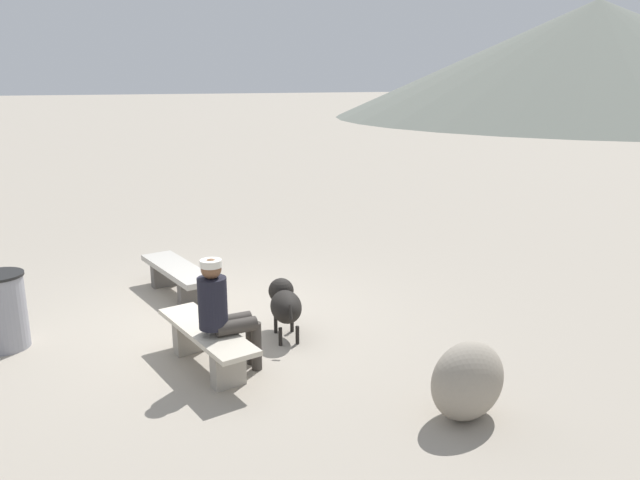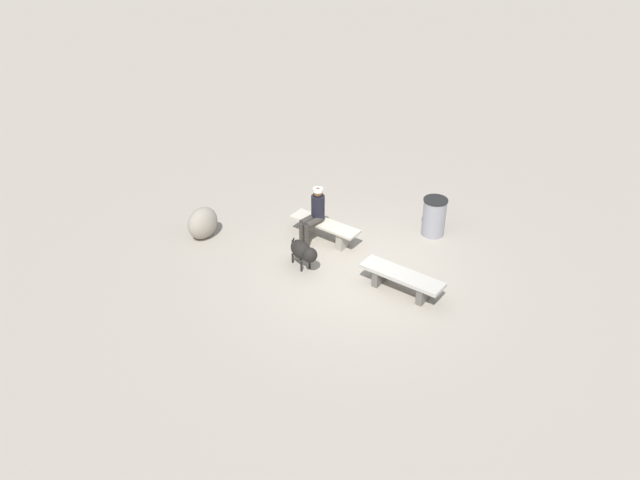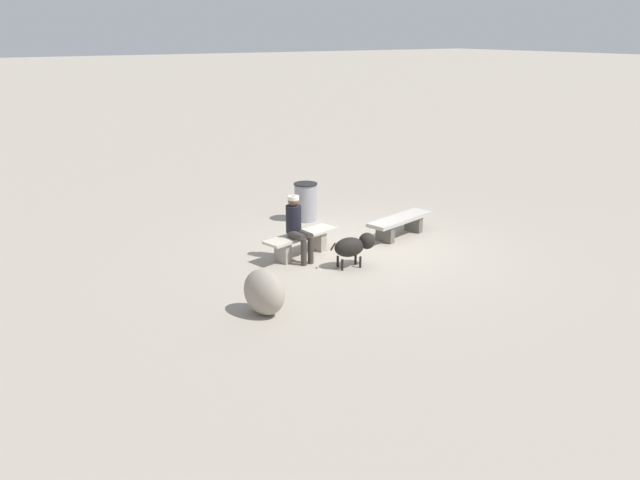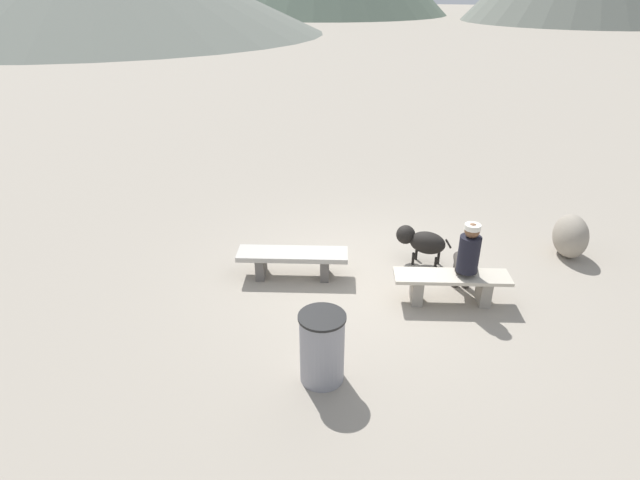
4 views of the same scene
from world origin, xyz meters
name	(u,v)px [view 2 (image 2 of 4)]	position (x,y,z in m)	size (l,w,h in m)	color
ground	(353,273)	(0.00, 0.00, -0.03)	(210.00, 210.00, 0.06)	#9E9384
bench_left	(402,279)	(-1.10, -0.26, 0.30)	(1.75, 0.84, 0.42)	#605B56
bench_right	(325,229)	(1.28, -0.34, 0.30)	(1.67, 0.79, 0.44)	gray
seated_person	(315,212)	(1.45, -0.19, 0.70)	(0.35, 0.63, 1.24)	black
dog	(303,251)	(0.76, 0.69, 0.41)	(0.90, 0.44, 0.62)	black
trash_bin	(434,217)	(-0.05, -2.36, 0.44)	(0.54, 0.54, 0.87)	gray
boulder	(203,223)	(3.11, 1.62, 0.36)	(0.51, 0.76, 0.72)	gray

